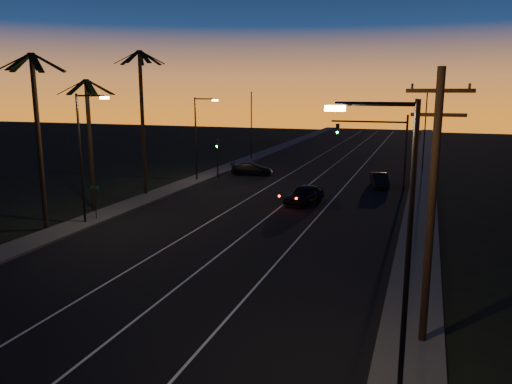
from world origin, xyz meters
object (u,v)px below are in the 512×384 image
at_px(utility_pole, 432,204).
at_px(right_car, 379,180).
at_px(lead_car, 304,194).
at_px(signal_mast, 380,138).
at_px(cross_car, 252,169).

distance_m(utility_pole, right_car, 31.24).
relative_size(lead_car, right_car, 1.23).
xyz_separation_m(lead_car, right_car, (5.19, 9.35, -0.09)).
bearing_deg(utility_pole, lead_car, 114.32).
height_order(signal_mast, right_car, signal_mast).
xyz_separation_m(utility_pole, cross_car, (-18.41, 33.26, -4.64)).
relative_size(utility_pole, right_car, 2.32).
bearing_deg(lead_car, cross_car, 126.24).
xyz_separation_m(utility_pole, right_car, (-4.40, 30.58, -4.63)).
xyz_separation_m(lead_car, cross_car, (-8.82, 12.03, -0.11)).
distance_m(signal_mast, cross_car, 14.91).
bearing_deg(lead_car, signal_mast, 59.65).
bearing_deg(utility_pole, signal_mast, 98.47).
xyz_separation_m(utility_pole, lead_car, (-9.59, 21.23, -4.54)).
bearing_deg(cross_car, right_car, -10.85).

